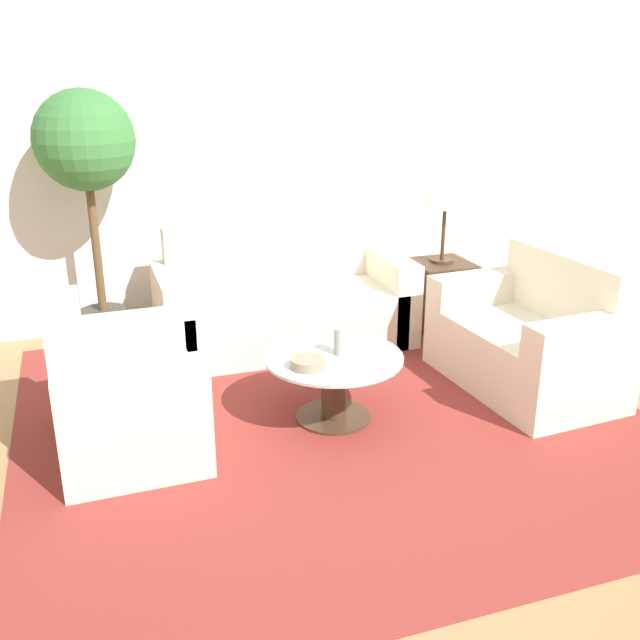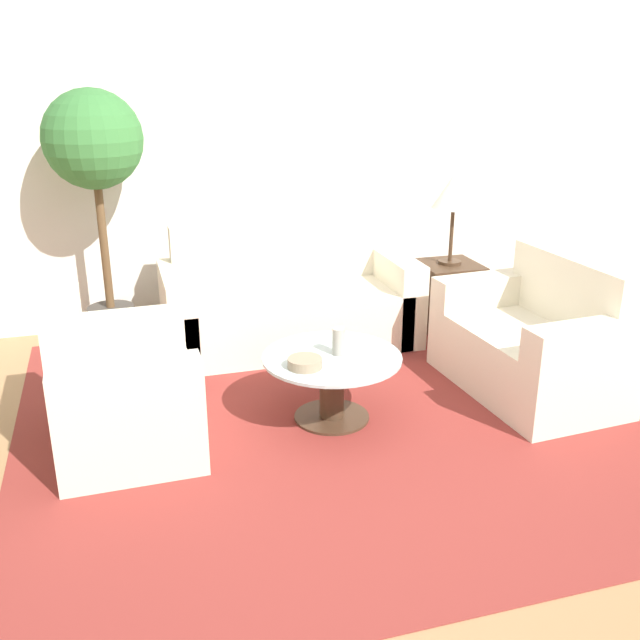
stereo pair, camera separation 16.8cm
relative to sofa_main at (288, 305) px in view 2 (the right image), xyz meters
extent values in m
plane|color=#9E754C|center=(-0.07, -1.89, -0.29)|extent=(14.00, 14.00, 0.00)
cube|color=white|center=(-0.07, 0.72, 1.01)|extent=(10.00, 0.06, 2.60)
cube|color=maroon|center=(-0.06, -1.31, -0.29)|extent=(3.68, 3.47, 0.01)
cube|color=beige|center=(0.00, -0.08, -0.08)|extent=(1.67, 0.81, 0.43)
cube|color=beige|center=(0.00, 0.24, 0.15)|extent=(1.67, 0.18, 0.90)
cube|color=beige|center=(-0.84, -0.08, 0.03)|extent=(0.20, 0.81, 0.64)
cube|color=beige|center=(0.84, -0.08, 0.03)|extent=(0.20, 0.81, 0.64)
cube|color=beige|center=(-1.24, -1.26, -0.08)|extent=(0.76, 0.79, 0.43)
cube|color=beige|center=(-1.53, -1.26, 0.14)|extent=(0.19, 0.78, 0.86)
cube|color=beige|center=(-1.24, -1.65, 0.03)|extent=(0.75, 0.21, 0.64)
cube|color=beige|center=(-1.25, -0.87, 0.03)|extent=(0.75, 0.21, 0.64)
cube|color=beige|center=(1.28, -1.29, -0.08)|extent=(0.84, 1.09, 0.43)
cube|color=beige|center=(1.57, -1.27, 0.14)|extent=(0.25, 1.05, 0.88)
cube|color=beige|center=(1.24, -0.77, 0.03)|extent=(0.79, 0.25, 0.64)
cube|color=beige|center=(1.31, -1.81, 0.03)|extent=(0.79, 0.25, 0.64)
cylinder|color=#422D1E|center=(-0.06, -1.31, -0.28)|extent=(0.45, 0.45, 0.02)
cylinder|color=#422D1E|center=(-0.06, -1.31, -0.10)|extent=(0.15, 0.15, 0.39)
cylinder|color=#B2C6C6|center=(-0.06, -1.31, 0.11)|extent=(0.83, 0.83, 0.02)
cube|color=#422D1E|center=(1.31, -0.05, -0.03)|extent=(0.46, 0.46, 0.53)
cylinder|color=#422D1E|center=(1.31, -0.05, 0.25)|extent=(0.18, 0.18, 0.02)
cylinder|color=#422D1E|center=(1.31, -0.05, 0.47)|extent=(0.03, 0.03, 0.42)
cone|color=white|center=(1.31, -0.05, 0.82)|extent=(0.34, 0.34, 0.27)
cylinder|color=#3D3833|center=(-1.30, 0.30, -0.14)|extent=(0.35, 0.35, 0.30)
cylinder|color=brown|center=(-1.30, 0.30, 0.53)|extent=(0.06, 0.06, 1.04)
sphere|color=#387538|center=(-1.30, 0.30, 1.24)|extent=(0.69, 0.69, 0.69)
cylinder|color=#9E998E|center=(-0.02, -1.30, 0.20)|extent=(0.08, 0.08, 0.16)
cylinder|color=gray|center=(-0.26, -1.43, 0.15)|extent=(0.20, 0.20, 0.06)
camera|label=1|loc=(-1.39, -4.95, 1.75)|focal=40.00mm
camera|label=2|loc=(-1.23, -5.00, 1.75)|focal=40.00mm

